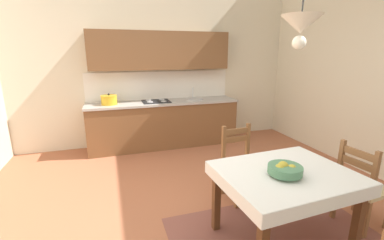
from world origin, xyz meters
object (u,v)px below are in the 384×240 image
object	(u,v)px
dining_chair_window_side	(362,187)
kitchen_cabinetry	(163,103)
dining_table	(284,185)
dining_chair_kitchen_side	(241,164)
fruit_bowl	(285,170)
pendant_lamp	(301,25)

from	to	relation	value
dining_chair_window_side	kitchen_cabinetry	bearing A→B (deg)	115.24
dining_table	dining_chair_window_side	distance (m)	0.98
dining_table	dining_chair_kitchen_side	distance (m)	0.89
dining_chair_window_side	fruit_bowl	distance (m)	1.10
pendant_lamp	kitchen_cabinetry	bearing A→B (deg)	98.60
fruit_bowl	dining_chair_window_side	bearing A→B (deg)	2.28
kitchen_cabinetry	pendant_lamp	size ratio (longest dim) A/B	3.60
dining_chair_window_side	fruit_bowl	world-z (taller)	dining_chair_window_side
dining_chair_kitchen_side	fruit_bowl	xyz separation A→B (m)	(-0.09, -0.95, 0.37)
dining_table	pendant_lamp	world-z (taller)	pendant_lamp
dining_chair_window_side	fruit_bowl	size ratio (longest dim) A/B	3.10
dining_chair_window_side	pendant_lamp	bearing A→B (deg)	-178.53
dining_chair_kitchen_side	pendant_lamp	xyz separation A→B (m)	(-0.06, -0.93, 1.58)
dining_chair_window_side	pendant_lamp	xyz separation A→B (m)	(-1.00, -0.03, 1.58)
fruit_bowl	pendant_lamp	world-z (taller)	pendant_lamp
kitchen_cabinetry	dining_table	distance (m)	3.16
kitchen_cabinetry	dining_chair_kitchen_side	world-z (taller)	kitchen_cabinetry
dining_table	pendant_lamp	distance (m)	1.41
dining_chair_window_side	dining_chair_kitchen_side	bearing A→B (deg)	136.17
dining_table	fruit_bowl	distance (m)	0.22
dining_table	dining_chair_window_side	xyz separation A→B (m)	(0.96, -0.03, -0.18)
kitchen_cabinetry	dining_chair_kitchen_side	bearing A→B (deg)	-76.49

